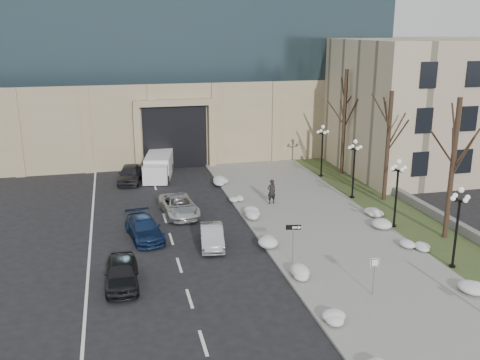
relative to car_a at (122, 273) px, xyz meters
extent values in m
plane|color=black|center=(9.70, -8.24, -0.71)|extent=(160.00, 160.00, 0.00)
cube|color=gray|center=(13.20, 5.76, -0.65)|extent=(9.00, 40.00, 0.12)
cube|color=gray|center=(8.70, 5.76, -0.64)|extent=(0.30, 40.00, 0.14)
cube|color=#374321|center=(19.70, 5.76, -0.66)|extent=(4.00, 40.00, 0.10)
cube|color=slate|center=(21.70, 7.76, -0.36)|extent=(0.50, 30.00, 0.70)
cube|color=tan|center=(7.70, 33.76, 3.29)|extent=(40.00, 20.00, 8.00)
cube|color=black|center=(5.70, 24.76, 2.29)|extent=(6.00, 2.50, 6.00)
cube|color=tan|center=(5.70, 23.36, 5.59)|extent=(7.50, 0.60, 0.60)
cube|color=tan|center=(2.20, 23.36, 2.29)|extent=(0.60, 0.60, 6.00)
cube|color=tan|center=(9.20, 23.36, 2.29)|extent=(0.60, 0.60, 6.00)
cube|color=#BCB08D|center=(31.70, 19.76, 5.29)|extent=(22.00, 18.00, 12.00)
cube|color=black|center=(23.70, 10.76, 1.79)|extent=(1.40, 0.25, 2.00)
cube|color=black|center=(27.70, 10.76, 1.79)|extent=(1.40, 0.25, 2.00)
cube|color=black|center=(23.70, 10.76, 5.29)|extent=(1.40, 0.25, 2.00)
cube|color=black|center=(27.70, 10.76, 5.29)|extent=(1.40, 0.25, 2.00)
cube|color=black|center=(23.70, 10.76, 8.79)|extent=(1.40, 0.25, 2.00)
cube|color=black|center=(27.70, 10.76, 8.79)|extent=(1.40, 0.25, 2.00)
imported|color=black|center=(0.00, 0.00, 0.00)|extent=(1.79, 4.23, 1.43)
imported|color=#ADB0B5|center=(5.53, 4.06, -0.07)|extent=(1.85, 4.04, 1.29)
imported|color=navy|center=(1.58, 6.32, -0.05)|extent=(2.56, 4.83, 1.33)
imported|color=silver|center=(4.28, 10.25, -0.03)|extent=(2.79, 5.15, 1.37)
imported|color=#29292E|center=(1.22, 19.61, 0.05)|extent=(2.45, 4.72, 1.54)
imported|color=black|center=(11.38, 10.80, 0.35)|extent=(0.76, 0.57, 1.89)
cube|color=silver|center=(3.92, 21.39, 0.27)|extent=(3.09, 5.26, 1.97)
cube|color=silver|center=(3.35, 18.49, 0.17)|extent=(2.34, 1.95, 1.58)
cylinder|color=black|center=(2.42, 18.87, -0.37)|extent=(0.38, 0.73, 0.69)
cylinder|color=black|center=(4.35, 18.49, -0.37)|extent=(0.38, 0.73, 0.69)
cylinder|color=black|center=(3.24, 23.03, -0.37)|extent=(0.38, 0.73, 0.69)
cylinder|color=black|center=(5.17, 22.65, -0.37)|extent=(0.38, 0.73, 0.69)
cylinder|color=slate|center=(9.47, 0.35, 0.46)|extent=(0.05, 0.05, 2.34)
cube|color=black|center=(9.47, 0.35, 1.54)|extent=(0.85, 0.20, 0.29)
cube|color=white|center=(9.60, 0.30, 1.54)|extent=(0.40, 0.09, 0.11)
cone|color=white|center=(9.82, 0.25, 1.54)|extent=(0.24, 0.27, 0.23)
cylinder|color=slate|center=(12.13, -4.19, 0.31)|extent=(0.06, 0.06, 2.05)
cube|color=white|center=(12.13, -4.19, 1.15)|extent=(0.45, 0.09, 0.45)
cube|color=black|center=(12.13, -4.22, 1.15)|extent=(0.39, 0.06, 0.39)
cube|color=white|center=(12.13, -4.22, 1.15)|extent=(0.33, 0.05, 0.34)
ellipsoid|color=silver|center=(9.32, -6.17, -0.41)|extent=(1.10, 1.60, 0.36)
ellipsoid|color=silver|center=(8.92, -1.73, -0.41)|extent=(1.10, 1.60, 0.36)
ellipsoid|color=silver|center=(8.88, 3.11, -0.41)|extent=(1.10, 1.60, 0.36)
ellipsoid|color=silver|center=(8.89, 8.33, -0.41)|extent=(1.10, 1.60, 0.36)
ellipsoid|color=silver|center=(8.87, 12.22, -0.41)|extent=(1.10, 1.60, 0.36)
ellipsoid|color=silver|center=(8.86, 16.84, -0.41)|extent=(1.10, 1.60, 0.36)
ellipsoid|color=silver|center=(17.25, -4.80, -0.41)|extent=(1.10, 1.60, 0.36)
ellipsoid|color=silver|center=(17.33, 0.40, -0.41)|extent=(1.10, 1.60, 0.36)
ellipsoid|color=silver|center=(17.57, 6.43, -0.41)|extent=(1.10, 1.60, 0.36)
ellipsoid|color=silver|center=(17.27, 4.04, -0.41)|extent=(1.10, 1.60, 0.36)
cylinder|color=black|center=(18.00, -2.24, -0.61)|extent=(0.36, 0.36, 0.20)
cylinder|color=black|center=(18.00, -2.24, 1.29)|extent=(0.14, 0.14, 4.00)
cylinder|color=black|center=(18.00, -2.24, 3.29)|extent=(0.10, 0.90, 0.10)
cylinder|color=black|center=(18.00, -2.24, 3.29)|extent=(0.90, 0.10, 0.10)
sphere|color=white|center=(18.00, -2.24, 3.89)|extent=(0.32, 0.32, 0.32)
sphere|color=white|center=(18.45, -2.24, 3.44)|extent=(0.28, 0.28, 0.28)
sphere|color=white|center=(17.55, -2.24, 3.44)|extent=(0.28, 0.28, 0.28)
sphere|color=white|center=(18.00, -1.79, 3.44)|extent=(0.28, 0.28, 0.28)
sphere|color=white|center=(18.00, -2.69, 3.44)|extent=(0.28, 0.28, 0.28)
cylinder|color=black|center=(18.00, 4.26, -0.61)|extent=(0.36, 0.36, 0.20)
cylinder|color=black|center=(18.00, 4.26, 1.29)|extent=(0.14, 0.14, 4.00)
cylinder|color=black|center=(18.00, 4.26, 3.29)|extent=(0.10, 0.90, 0.10)
cylinder|color=black|center=(18.00, 4.26, 3.29)|extent=(0.90, 0.10, 0.10)
sphere|color=white|center=(18.00, 4.26, 3.89)|extent=(0.32, 0.32, 0.32)
sphere|color=white|center=(18.45, 4.26, 3.44)|extent=(0.28, 0.28, 0.28)
sphere|color=white|center=(17.55, 4.26, 3.44)|extent=(0.28, 0.28, 0.28)
sphere|color=white|center=(18.00, 4.71, 3.44)|extent=(0.28, 0.28, 0.28)
sphere|color=white|center=(18.00, 3.81, 3.44)|extent=(0.28, 0.28, 0.28)
cylinder|color=black|center=(18.00, 10.76, -0.61)|extent=(0.36, 0.36, 0.20)
cylinder|color=black|center=(18.00, 10.76, 1.29)|extent=(0.14, 0.14, 4.00)
cylinder|color=black|center=(18.00, 10.76, 3.29)|extent=(0.10, 0.90, 0.10)
cylinder|color=black|center=(18.00, 10.76, 3.29)|extent=(0.90, 0.10, 0.10)
sphere|color=white|center=(18.00, 10.76, 3.89)|extent=(0.32, 0.32, 0.32)
sphere|color=white|center=(18.45, 10.76, 3.44)|extent=(0.28, 0.28, 0.28)
sphere|color=white|center=(17.55, 10.76, 3.44)|extent=(0.28, 0.28, 0.28)
sphere|color=white|center=(18.00, 11.21, 3.44)|extent=(0.28, 0.28, 0.28)
sphere|color=white|center=(18.00, 10.31, 3.44)|extent=(0.28, 0.28, 0.28)
cylinder|color=black|center=(18.00, 17.26, -0.61)|extent=(0.36, 0.36, 0.20)
cylinder|color=black|center=(18.00, 17.26, 1.29)|extent=(0.14, 0.14, 4.00)
cylinder|color=black|center=(18.00, 17.26, 3.29)|extent=(0.10, 0.90, 0.10)
cylinder|color=black|center=(18.00, 17.26, 3.29)|extent=(0.90, 0.10, 0.10)
sphere|color=white|center=(18.00, 17.26, 3.89)|extent=(0.32, 0.32, 0.32)
sphere|color=white|center=(18.45, 17.26, 3.44)|extent=(0.28, 0.28, 0.28)
sphere|color=white|center=(17.55, 17.26, 3.44)|extent=(0.28, 0.28, 0.28)
sphere|color=white|center=(18.00, 17.71, 3.44)|extent=(0.28, 0.28, 0.28)
sphere|color=white|center=(18.00, 16.81, 3.44)|extent=(0.28, 0.28, 0.28)
cylinder|color=black|center=(20.20, 1.76, 3.79)|extent=(0.32, 0.32, 9.00)
cylinder|color=black|center=(20.20, 9.76, 3.54)|extent=(0.32, 0.32, 8.50)
cylinder|color=black|center=(20.20, 17.76, 4.04)|extent=(0.32, 0.32, 9.50)
camera|label=1|loc=(0.03, -26.07, 12.26)|focal=40.00mm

